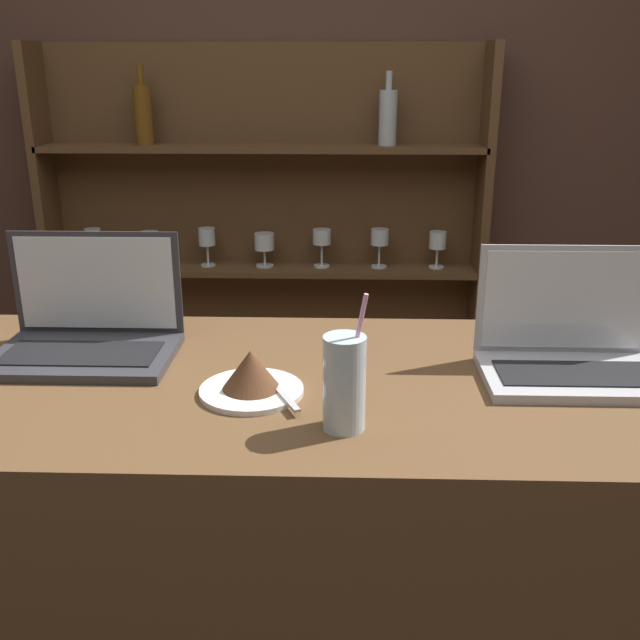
# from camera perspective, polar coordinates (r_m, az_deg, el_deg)

# --- Properties ---
(bar_counter) EXTENTS (1.73, 0.67, 1.08)m
(bar_counter) POSITION_cam_1_polar(r_m,az_deg,el_deg) (1.60, -6.14, -22.57)
(bar_counter) COLOR brown
(bar_counter) RESTS_ON ground_plane
(back_wall) EXTENTS (7.00, 0.06, 2.70)m
(back_wall) POSITION_cam_1_polar(r_m,az_deg,el_deg) (2.61, -2.56, 13.56)
(back_wall) COLOR #4C3328
(back_wall) RESTS_ON ground_plane
(back_shelf) EXTENTS (1.55, 0.18, 1.70)m
(back_shelf) POSITION_cam_1_polar(r_m,az_deg,el_deg) (2.63, -4.29, 3.23)
(back_shelf) COLOR brown
(back_shelf) RESTS_ON ground_plane
(laptop_near) EXTENTS (0.34, 0.23, 0.23)m
(laptop_near) POSITION_cam_1_polar(r_m,az_deg,el_deg) (1.46, -18.04, -0.71)
(laptop_near) COLOR #333338
(laptop_near) RESTS_ON bar_counter
(laptop_far) EXTENTS (0.32, 0.20, 0.23)m
(laptop_far) POSITION_cam_1_polar(r_m,az_deg,el_deg) (1.37, 19.37, -2.03)
(laptop_far) COLOR #ADADB2
(laptop_far) RESTS_ON bar_counter
(cake_plate) EXTENTS (0.18, 0.18, 0.08)m
(cake_plate) POSITION_cam_1_polar(r_m,az_deg,el_deg) (1.23, -5.52, -4.52)
(cake_plate) COLOR silver
(cake_plate) RESTS_ON bar_counter
(water_glass) EXTENTS (0.07, 0.07, 0.22)m
(water_glass) POSITION_cam_1_polar(r_m,az_deg,el_deg) (1.09, 1.96, -5.05)
(water_glass) COLOR silver
(water_glass) RESTS_ON bar_counter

